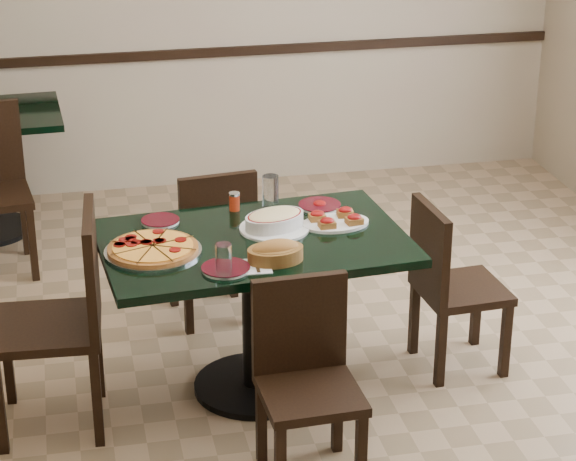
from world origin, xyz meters
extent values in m
plane|color=#896E4F|center=(0.00, 0.00, 0.00)|extent=(5.50, 5.50, 0.00)
cube|color=black|center=(0.00, 2.73, 0.90)|extent=(5.00, 0.03, 0.06)
cube|color=black|center=(-0.02, 0.04, 0.73)|extent=(1.38, 0.95, 0.04)
cylinder|color=black|center=(-0.02, 0.04, 0.35)|extent=(0.11, 0.11, 0.71)
cylinder|color=black|center=(-0.02, 0.04, 0.01)|extent=(0.56, 0.56, 0.03)
cube|color=black|center=(-0.11, 0.82, 0.40)|extent=(0.43, 0.43, 0.04)
cube|color=black|center=(-0.09, 0.64, 0.62)|extent=(0.39, 0.09, 0.42)
cube|color=black|center=(0.03, 1.00, 0.19)|extent=(0.04, 0.04, 0.38)
cube|color=black|center=(0.07, 0.67, 0.19)|extent=(0.04, 0.04, 0.38)
cube|color=black|center=(-0.29, 0.96, 0.19)|extent=(0.04, 0.04, 0.38)
cube|color=black|center=(-0.25, 0.63, 0.19)|extent=(0.04, 0.04, 0.38)
cube|color=black|center=(0.06, -0.69, 0.39)|extent=(0.40, 0.40, 0.04)
cube|color=black|center=(0.06, -0.52, 0.61)|extent=(0.38, 0.06, 0.41)
cube|color=black|center=(-0.10, -0.53, 0.18)|extent=(0.04, 0.04, 0.37)
cube|color=black|center=(0.23, -0.84, 0.18)|extent=(0.04, 0.04, 0.37)
cube|color=black|center=(0.22, -0.52, 0.18)|extent=(0.04, 0.04, 0.37)
cube|color=black|center=(0.96, 0.06, 0.39)|extent=(0.41, 0.41, 0.04)
cube|color=black|center=(0.79, 0.05, 0.62)|extent=(0.07, 0.39, 0.41)
cube|color=black|center=(1.13, -0.09, 0.19)|extent=(0.04, 0.04, 0.37)
cube|color=black|center=(0.81, -0.11, 0.19)|extent=(0.04, 0.04, 0.37)
cube|color=black|center=(1.11, 0.23, 0.19)|extent=(0.04, 0.04, 0.37)
cube|color=black|center=(0.79, 0.21, 0.19)|extent=(0.04, 0.04, 0.37)
cube|color=black|center=(-0.93, -0.06, 0.47)|extent=(0.48, 0.48, 0.04)
cube|color=black|center=(-0.73, -0.08, 0.73)|extent=(0.07, 0.46, 0.49)
cube|color=black|center=(-1.12, 0.15, 0.22)|extent=(0.04, 0.04, 0.45)
cube|color=black|center=(-0.72, 0.12, 0.22)|extent=(0.04, 0.04, 0.45)
cube|color=black|center=(-1.14, -0.25, 0.22)|extent=(0.04, 0.04, 0.45)
cube|color=black|center=(-0.75, -0.27, 0.22)|extent=(0.04, 0.04, 0.45)
cube|color=black|center=(-1.01, 1.43, 0.21)|extent=(0.04, 0.04, 0.42)
cube|color=black|center=(-1.05, 1.80, 0.21)|extent=(0.04, 0.04, 0.42)
cylinder|color=silver|center=(-0.47, -0.02, 0.76)|extent=(0.41, 0.41, 0.01)
cylinder|color=#935D20|center=(-0.47, -0.02, 0.77)|extent=(0.38, 0.38, 0.02)
cylinder|color=gold|center=(-0.47, -0.02, 0.78)|extent=(0.34, 0.34, 0.01)
cylinder|color=silver|center=(0.08, 0.12, 0.76)|extent=(0.31, 0.31, 0.01)
ellipsoid|color=beige|center=(0.08, 0.12, 0.82)|extent=(0.29, 0.24, 0.04)
ellipsoid|color=olive|center=(0.02, -0.21, 0.81)|extent=(0.21, 0.12, 0.09)
cylinder|color=silver|center=(-0.19, -0.25, 0.76)|extent=(0.20, 0.20, 0.01)
cylinder|color=#34030B|center=(-0.19, -0.25, 0.76)|extent=(0.20, 0.20, 0.00)
cylinder|color=silver|center=(0.34, 0.34, 0.76)|extent=(0.19, 0.19, 0.01)
cylinder|color=#34030B|center=(0.34, 0.34, 0.76)|extent=(0.20, 0.20, 0.00)
ellipsoid|color=#870806|center=(0.34, 0.34, 0.77)|extent=(0.06, 0.06, 0.03)
cylinder|color=silver|center=(-0.40, 0.30, 0.76)|extent=(0.17, 0.17, 0.01)
cylinder|color=#34030B|center=(-0.40, 0.30, 0.76)|extent=(0.17, 0.17, 0.00)
cube|color=silver|center=(-0.08, -0.25, 0.75)|extent=(0.16, 0.16, 0.00)
cube|color=silver|center=(-0.06, -0.25, 0.76)|extent=(0.02, 0.14, 0.00)
cylinder|color=silver|center=(0.12, 0.37, 0.83)|extent=(0.07, 0.07, 0.16)
cylinder|color=silver|center=(-0.21, -0.32, 0.82)|extent=(0.07, 0.07, 0.14)
cylinder|color=#B23113|center=(-0.05, 0.38, 0.79)|extent=(0.05, 0.05, 0.08)
cylinder|color=silver|center=(-0.05, 0.38, 0.83)|extent=(0.05, 0.05, 0.01)
camera|label=1|loc=(-0.80, -4.35, 2.69)|focal=70.00mm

